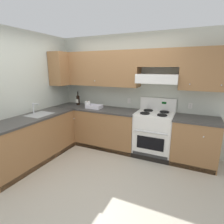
# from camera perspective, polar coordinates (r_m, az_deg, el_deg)

# --- Properties ---
(ground_plane) EXTENTS (7.04, 7.04, 0.00)m
(ground_plane) POSITION_cam_1_polar(r_m,az_deg,el_deg) (3.34, -7.86, -19.39)
(ground_plane) COLOR #B2AA99
(wall_back) EXTENTS (4.68, 0.57, 2.55)m
(wall_back) POSITION_cam_1_polar(r_m,az_deg,el_deg) (4.03, 8.30, 8.85)
(wall_back) COLOR beige
(wall_back) RESTS_ON ground_plane
(wall_left) EXTENTS (0.47, 4.00, 2.55)m
(wall_left) POSITION_cam_1_polar(r_m,az_deg,el_deg) (4.08, -25.96, 5.65)
(wall_left) COLOR beige
(wall_left) RESTS_ON ground_plane
(counter_back_run) EXTENTS (3.60, 0.65, 0.91)m
(counter_back_run) POSITION_cam_1_polar(r_m,az_deg,el_deg) (4.09, 2.56, -5.74)
(counter_back_run) COLOR olive
(counter_back_run) RESTS_ON ground_plane
(counter_left_run) EXTENTS (0.63, 1.91, 1.13)m
(counter_left_run) POSITION_cam_1_polar(r_m,az_deg,el_deg) (3.88, -23.90, -7.93)
(counter_left_run) COLOR olive
(counter_left_run) RESTS_ON ground_plane
(stove) EXTENTS (0.76, 0.62, 1.20)m
(stove) POSITION_cam_1_polar(r_m,az_deg,el_deg) (3.88, 13.10, -6.76)
(stove) COLOR white
(stove) RESTS_ON ground_plane
(wine_bottle) EXTENTS (0.08, 0.09, 0.34)m
(wine_bottle) POSITION_cam_1_polar(r_m,az_deg,el_deg) (4.61, -10.78, 3.90)
(wine_bottle) COLOR black
(wine_bottle) RESTS_ON counter_back_run
(bowl) EXTENTS (0.35, 0.24, 0.08)m
(bowl) POSITION_cam_1_polar(r_m,az_deg,el_deg) (4.18, -5.64, 1.57)
(bowl) COLOR silver
(bowl) RESTS_ON counter_back_run
(paper_towel_roll) EXTENTS (0.13, 0.13, 0.14)m
(paper_towel_roll) POSITION_cam_1_polar(r_m,az_deg,el_deg) (4.31, -7.80, 2.46)
(paper_towel_roll) COLOR white
(paper_towel_roll) RESTS_ON counter_back_run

